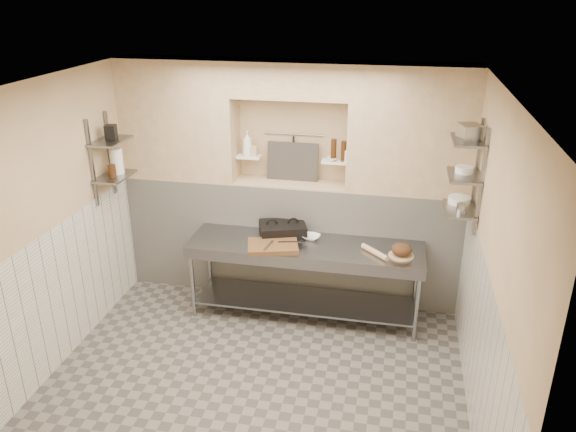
% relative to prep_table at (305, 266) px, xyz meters
% --- Properties ---
extents(floor, '(4.00, 3.90, 0.10)m').
position_rel_prep_table_xyz_m(floor, '(-0.27, -1.18, -0.69)').
color(floor, '#69635D').
rests_on(floor, ground).
extents(ceiling, '(4.00, 3.90, 0.10)m').
position_rel_prep_table_xyz_m(ceiling, '(-0.27, -1.18, 2.21)').
color(ceiling, silver).
rests_on(ceiling, ground).
extents(wall_left, '(0.10, 3.90, 2.80)m').
position_rel_prep_table_xyz_m(wall_left, '(-2.32, -1.18, 0.76)').
color(wall_left, '#CFAC87').
rests_on(wall_left, ground).
extents(wall_right, '(0.10, 3.90, 2.80)m').
position_rel_prep_table_xyz_m(wall_right, '(1.78, -1.18, 0.76)').
color(wall_right, '#CFAC87').
rests_on(wall_right, ground).
extents(wall_back, '(4.00, 0.10, 2.80)m').
position_rel_prep_table_xyz_m(wall_back, '(-0.27, 0.82, 0.76)').
color(wall_back, '#CFAC87').
rests_on(wall_back, ground).
extents(wall_front, '(4.00, 0.10, 2.80)m').
position_rel_prep_table_xyz_m(wall_front, '(-0.27, -3.18, 0.76)').
color(wall_front, '#CFAC87').
rests_on(wall_front, ground).
extents(backwall_lower, '(4.00, 0.40, 1.40)m').
position_rel_prep_table_xyz_m(backwall_lower, '(-0.27, 0.57, 0.06)').
color(backwall_lower, silver).
rests_on(backwall_lower, floor).
extents(alcove_sill, '(1.30, 0.40, 0.02)m').
position_rel_prep_table_xyz_m(alcove_sill, '(-0.27, 0.57, 0.77)').
color(alcove_sill, '#CFAC87').
rests_on(alcove_sill, backwall_lower).
extents(backwall_pillar_left, '(1.35, 0.40, 1.40)m').
position_rel_prep_table_xyz_m(backwall_pillar_left, '(-1.60, 0.57, 1.46)').
color(backwall_pillar_left, '#CFAC87').
rests_on(backwall_pillar_left, backwall_lower).
extents(backwall_pillar_right, '(1.35, 0.40, 1.40)m').
position_rel_prep_table_xyz_m(backwall_pillar_right, '(1.05, 0.57, 1.46)').
color(backwall_pillar_right, '#CFAC87').
rests_on(backwall_pillar_right, backwall_lower).
extents(backwall_header, '(1.30, 0.40, 0.40)m').
position_rel_prep_table_xyz_m(backwall_header, '(-0.27, 0.57, 1.96)').
color(backwall_header, '#CFAC87').
rests_on(backwall_header, backwall_lower).
extents(wainscot_left, '(0.02, 3.90, 1.40)m').
position_rel_prep_table_xyz_m(wainscot_left, '(-2.26, -1.18, 0.06)').
color(wainscot_left, silver).
rests_on(wainscot_left, floor).
extents(wainscot_right, '(0.02, 3.90, 1.40)m').
position_rel_prep_table_xyz_m(wainscot_right, '(1.72, -1.18, 0.06)').
color(wainscot_right, silver).
rests_on(wainscot_right, floor).
extents(alcove_shelf_left, '(0.28, 0.16, 0.02)m').
position_rel_prep_table_xyz_m(alcove_shelf_left, '(-0.77, 0.57, 1.06)').
color(alcove_shelf_left, white).
rests_on(alcove_shelf_left, backwall_lower).
extents(alcove_shelf_right, '(0.28, 0.16, 0.02)m').
position_rel_prep_table_xyz_m(alcove_shelf_right, '(0.23, 0.57, 1.06)').
color(alcove_shelf_right, white).
rests_on(alcove_shelf_right, backwall_lower).
extents(utensil_rail, '(0.70, 0.02, 0.02)m').
position_rel_prep_table_xyz_m(utensil_rail, '(-0.27, 0.74, 1.31)').
color(utensil_rail, gray).
rests_on(utensil_rail, wall_back).
extents(hanging_steel, '(0.02, 0.02, 0.30)m').
position_rel_prep_table_xyz_m(hanging_steel, '(-0.27, 0.72, 1.14)').
color(hanging_steel, black).
rests_on(hanging_steel, utensil_rail).
extents(splash_panel, '(0.60, 0.08, 0.45)m').
position_rel_prep_table_xyz_m(splash_panel, '(-0.27, 0.67, 1.00)').
color(splash_panel, '#383330').
rests_on(splash_panel, alcove_sill).
extents(shelf_rail_left_a, '(0.03, 0.03, 0.95)m').
position_rel_prep_table_xyz_m(shelf_rail_left_a, '(-2.25, 0.07, 1.16)').
color(shelf_rail_left_a, slate).
rests_on(shelf_rail_left_a, wall_left).
extents(shelf_rail_left_b, '(0.03, 0.03, 0.95)m').
position_rel_prep_table_xyz_m(shelf_rail_left_b, '(-2.25, -0.33, 1.16)').
color(shelf_rail_left_b, slate).
rests_on(shelf_rail_left_b, wall_left).
extents(wall_shelf_left_lower, '(0.30, 0.50, 0.02)m').
position_rel_prep_table_xyz_m(wall_shelf_left_lower, '(-2.11, -0.13, 0.96)').
color(wall_shelf_left_lower, slate).
rests_on(wall_shelf_left_lower, wall_left).
extents(wall_shelf_left_upper, '(0.30, 0.50, 0.03)m').
position_rel_prep_table_xyz_m(wall_shelf_left_upper, '(-2.11, -0.13, 1.36)').
color(wall_shelf_left_upper, slate).
rests_on(wall_shelf_left_upper, wall_left).
extents(shelf_rail_right_a, '(0.03, 0.03, 1.05)m').
position_rel_prep_table_xyz_m(shelf_rail_right_a, '(1.70, 0.07, 1.21)').
color(shelf_rail_right_a, slate).
rests_on(shelf_rail_right_a, wall_right).
extents(shelf_rail_right_b, '(0.03, 0.03, 1.05)m').
position_rel_prep_table_xyz_m(shelf_rail_right_b, '(1.70, -0.33, 1.21)').
color(shelf_rail_right_b, slate).
rests_on(shelf_rail_right_b, wall_right).
extents(wall_shelf_right_lower, '(0.30, 0.50, 0.02)m').
position_rel_prep_table_xyz_m(wall_shelf_right_lower, '(1.57, -0.13, 0.86)').
color(wall_shelf_right_lower, slate).
rests_on(wall_shelf_right_lower, wall_right).
extents(wall_shelf_right_mid, '(0.30, 0.50, 0.02)m').
position_rel_prep_table_xyz_m(wall_shelf_right_mid, '(1.57, -0.13, 1.21)').
color(wall_shelf_right_mid, slate).
rests_on(wall_shelf_right_mid, wall_right).
extents(wall_shelf_right_upper, '(0.30, 0.50, 0.03)m').
position_rel_prep_table_xyz_m(wall_shelf_right_upper, '(1.57, -0.13, 1.56)').
color(wall_shelf_right_upper, slate).
rests_on(wall_shelf_right_upper, wall_right).
extents(prep_table, '(2.60, 0.70, 0.90)m').
position_rel_prep_table_xyz_m(prep_table, '(0.00, 0.00, 0.00)').
color(prep_table, gray).
rests_on(prep_table, floor).
extents(panini_press, '(0.61, 0.52, 0.14)m').
position_rel_prep_table_xyz_m(panini_press, '(-0.30, 0.21, 0.33)').
color(panini_press, black).
rests_on(panini_press, prep_table).
extents(cutting_board, '(0.62, 0.51, 0.05)m').
position_rel_prep_table_xyz_m(cutting_board, '(-0.33, -0.15, 0.28)').
color(cutting_board, brown).
rests_on(cutting_board, prep_table).
extents(knife_blade, '(0.27, 0.10, 0.01)m').
position_rel_prep_table_xyz_m(knife_blade, '(-0.15, -0.06, 0.31)').
color(knife_blade, gray).
rests_on(knife_blade, cutting_board).
extents(tongs, '(0.06, 0.24, 0.02)m').
position_rel_prep_table_xyz_m(tongs, '(-0.37, -0.21, 0.31)').
color(tongs, gray).
rests_on(tongs, cutting_board).
extents(mixing_bowl, '(0.23, 0.23, 0.05)m').
position_rel_prep_table_xyz_m(mixing_bowl, '(0.04, 0.16, 0.28)').
color(mixing_bowl, white).
rests_on(mixing_bowl, prep_table).
extents(rolling_pin, '(0.31, 0.31, 0.06)m').
position_rel_prep_table_xyz_m(rolling_pin, '(0.76, -0.09, 0.29)').
color(rolling_pin, tan).
rests_on(rolling_pin, prep_table).
extents(bread_board, '(0.27, 0.27, 0.02)m').
position_rel_prep_table_xyz_m(bread_board, '(1.04, -0.07, 0.27)').
color(bread_board, tan).
rests_on(bread_board, prep_table).
extents(bread_loaf, '(0.22, 0.22, 0.13)m').
position_rel_prep_table_xyz_m(bread_loaf, '(1.04, -0.07, 0.34)').
color(bread_loaf, '#4C2D19').
rests_on(bread_loaf, bread_board).
extents(bottle_soap, '(0.14, 0.14, 0.29)m').
position_rel_prep_table_xyz_m(bottle_soap, '(-0.79, 0.56, 1.22)').
color(bottle_soap, white).
rests_on(bottle_soap, alcove_shelf_left).
extents(jar_alcove, '(0.08, 0.08, 0.12)m').
position_rel_prep_table_xyz_m(jar_alcove, '(-0.71, 0.56, 1.13)').
color(jar_alcove, '#CFAC87').
rests_on(jar_alcove, alcove_shelf_left).
extents(bowl_alcove, '(0.16, 0.16, 0.04)m').
position_rel_prep_table_xyz_m(bowl_alcove, '(0.19, 0.56, 1.09)').
color(bowl_alcove, white).
rests_on(bowl_alcove, alcove_shelf_right).
extents(condiment_a, '(0.06, 0.06, 0.23)m').
position_rel_prep_table_xyz_m(condiment_a, '(0.33, 0.57, 1.19)').
color(condiment_a, '#361B0B').
rests_on(condiment_a, alcove_shelf_right).
extents(condiment_b, '(0.06, 0.06, 0.25)m').
position_rel_prep_table_xyz_m(condiment_b, '(0.22, 0.55, 1.20)').
color(condiment_b, '#361B0B').
rests_on(condiment_b, alcove_shelf_right).
extents(condiment_c, '(0.08, 0.08, 0.13)m').
position_rel_prep_table_xyz_m(condiment_c, '(0.36, 0.57, 1.14)').
color(condiment_c, white).
rests_on(condiment_c, alcove_shelf_right).
extents(jug_left, '(0.14, 0.14, 0.28)m').
position_rel_prep_table_xyz_m(jug_left, '(-2.11, -0.06, 1.11)').
color(jug_left, white).
rests_on(jug_left, wall_shelf_left_lower).
extents(jar_left, '(0.09, 0.09, 0.13)m').
position_rel_prep_table_xyz_m(jar_left, '(-2.11, -0.18, 1.04)').
color(jar_left, '#361B0B').
rests_on(jar_left, wall_shelf_left_lower).
extents(box_left_upper, '(0.13, 0.13, 0.16)m').
position_rel_prep_table_xyz_m(box_left_upper, '(-2.11, -0.10, 1.45)').
color(box_left_upper, black).
rests_on(box_left_upper, wall_shelf_left_upper).
extents(bowl_right, '(0.22, 0.22, 0.07)m').
position_rel_prep_table_xyz_m(bowl_right, '(1.57, 0.01, 0.90)').
color(bowl_right, white).
rests_on(bowl_right, wall_shelf_right_lower).
extents(canister_right, '(0.10, 0.10, 0.10)m').
position_rel_prep_table_xyz_m(canister_right, '(1.57, -0.27, 0.92)').
color(canister_right, gray).
rests_on(canister_right, wall_shelf_right_lower).
extents(bowl_right_mid, '(0.17, 0.17, 0.06)m').
position_rel_prep_table_xyz_m(bowl_right_mid, '(1.57, -0.08, 1.25)').
color(bowl_right_mid, white).
rests_on(bowl_right_mid, wall_shelf_right_mid).
extents(basket_right, '(0.24, 0.27, 0.14)m').
position_rel_prep_table_xyz_m(basket_right, '(1.57, -0.15, 1.64)').
color(basket_right, gray).
rests_on(basket_right, wall_shelf_right_upper).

